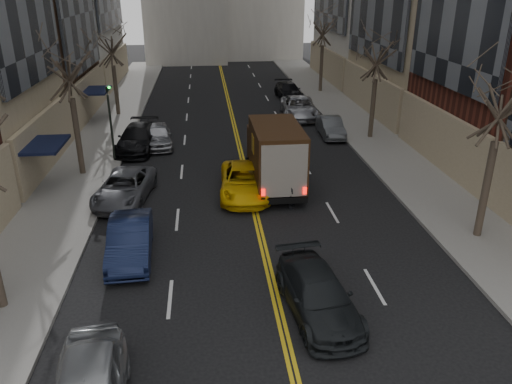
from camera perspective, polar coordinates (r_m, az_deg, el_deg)
The scene contains 19 objects.
sidewalk_left at distance 35.14m, azimuth -17.15°, elevation 6.04°, with size 4.00×66.00×0.15m, color slate.
sidewalk_right at distance 36.20m, azimuth 12.21°, elevation 7.03°, with size 4.00×66.00×0.15m, color slate.
tree_lf_mid at distance 27.10m, azimuth -20.98°, elevation 14.92°, with size 3.20×3.20×8.91m.
tree_lf_far at distance 39.82m, azimuth -16.35°, elevation 16.81°, with size 3.20×3.20×8.12m.
tree_rt_near at distance 20.52m, azimuth 26.78°, elevation 11.41°, with size 3.20×3.20×8.71m.
tree_rt_mid at distance 33.12m, azimuth 13.84°, elevation 16.21°, with size 3.20×3.20×8.32m.
tree_rt_far at distance 47.44m, azimuth 7.76°, elevation 19.22°, with size 3.20×3.20×9.11m.
traffic_signal at distance 29.39m, azimuth -16.36°, elevation 8.48°, with size 0.29×0.26×4.70m.
ups_truck at distance 25.00m, azimuth 2.17°, elevation 4.20°, with size 2.54×6.11×3.33m.
observer_sedan at distance 16.06m, azimuth 7.09°, elevation -11.57°, with size 2.42×4.83×1.35m.
taxi at distance 24.35m, azimuth -1.31°, elevation 1.24°, with size 2.33×5.06×1.41m, color #ECB709.
pedestrian at distance 22.90m, azimuth 4.17°, elevation 0.37°, with size 0.69×0.45×1.88m, color black.
parked_lf_b at distance 19.47m, azimuth -14.20°, elevation -5.34°, with size 1.53×4.39×1.45m, color #111937.
parked_lf_c at distance 24.52m, azimuth -14.79°, elevation 0.52°, with size 2.23×4.83×1.34m, color #505158.
parked_lf_d at distance 31.85m, azimuth -13.38°, elevation 6.02°, with size 2.12×5.22×1.51m, color black.
parked_lf_e at distance 32.30m, azimuth -11.13°, elevation 6.37°, with size 1.69×4.19×1.43m, color #9D9FA4.
parked_rt_a at distance 34.20m, azimuth 8.54°, elevation 7.36°, with size 1.37×3.93×1.30m, color #464A4D.
parked_rt_b at distance 38.85m, azimuth 4.94°, elevation 9.60°, with size 2.55×5.52×1.54m, color #ACADB3.
parked_rt_c at distance 45.37m, azimuth 3.73°, elevation 11.48°, with size 1.92×4.73×1.37m, color black.
Camera 1 is at (-2.10, -6.07, 9.75)m, focal length 35.00 mm.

